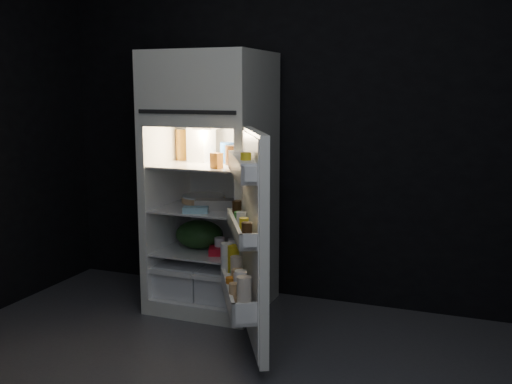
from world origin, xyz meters
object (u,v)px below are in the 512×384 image
at_px(yogurt_tray, 228,251).
at_px(refrigerator, 213,173).
at_px(fridge_door, 249,243).
at_px(egg_carton, 218,205).
at_px(milk_jug, 201,145).

bearing_deg(yogurt_tray, refrigerator, 120.04).
distance_m(fridge_door, egg_carton, 0.73).
bearing_deg(refrigerator, milk_jug, 163.15).
bearing_deg(fridge_door, yogurt_tray, 124.24).
bearing_deg(egg_carton, milk_jug, 121.92).
bearing_deg(fridge_door, milk_jug, 131.79).
distance_m(refrigerator, egg_carton, 0.26).
relative_size(refrigerator, milk_jug, 7.42).
height_order(refrigerator, egg_carton, refrigerator).
bearing_deg(refrigerator, egg_carton, -52.73).
xyz_separation_m(refrigerator, milk_jug, (-0.10, 0.03, 0.19)).
distance_m(fridge_door, yogurt_tray, 0.71).
xyz_separation_m(fridge_door, yogurt_tray, (-0.38, 0.56, -0.23)).
distance_m(milk_jug, egg_carton, 0.46).
xyz_separation_m(refrigerator, yogurt_tray, (0.18, -0.15, -0.50)).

